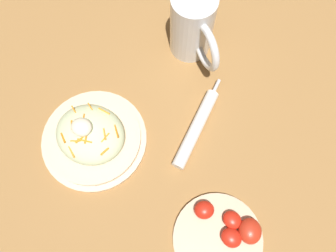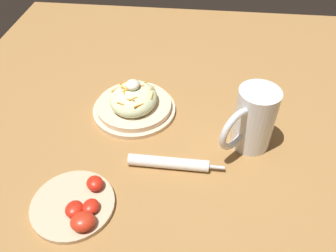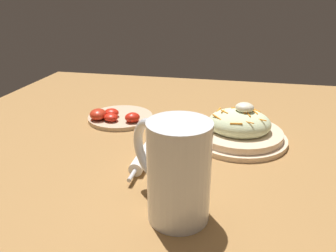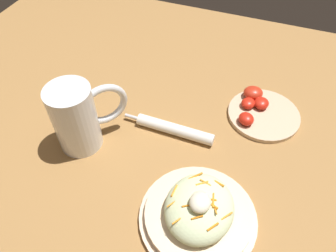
{
  "view_description": "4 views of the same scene",
  "coord_description": "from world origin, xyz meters",
  "px_view_note": "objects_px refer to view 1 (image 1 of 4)",
  "views": [
    {
      "loc": [
        -0.17,
        0.26,
        0.65
      ],
      "look_at": [
        -0.08,
        0.09,
        0.07
      ],
      "focal_mm": 33.47,
      "sensor_mm": 36.0,
      "label": 1
    },
    {
      "loc": [
        -0.65,
        -0.01,
        0.62
      ],
      "look_at": [
        -0.07,
        0.06,
        0.07
      ],
      "focal_mm": 36.77,
      "sensor_mm": 36.0,
      "label": 2
    },
    {
      "loc": [
        0.04,
        -0.57,
        0.33
      ],
      "look_at": [
        -0.09,
        0.05,
        0.07
      ],
      "focal_mm": 35.46,
      "sensor_mm": 36.0,
      "label": 3
    },
    {
      "loc": [
        0.33,
        0.2,
        0.58
      ],
      "look_at": [
        -0.08,
        0.05,
        0.08
      ],
      "focal_mm": 34.23,
      "sensor_mm": 36.0,
      "label": 4
    }
  ],
  "objects_px": {
    "beer_mug": "(193,28)",
    "napkin_roll": "(196,128)",
    "tomato_plate": "(222,235)",
    "salad_plate": "(92,136)"
  },
  "relations": [
    {
      "from": "beer_mug",
      "to": "napkin_roll",
      "type": "relative_size",
      "value": 0.72
    },
    {
      "from": "napkin_roll",
      "to": "tomato_plate",
      "type": "height_order",
      "value": "tomato_plate"
    },
    {
      "from": "salad_plate",
      "to": "beer_mug",
      "type": "distance_m",
      "value": 0.32
    },
    {
      "from": "beer_mug",
      "to": "napkin_roll",
      "type": "xyz_separation_m",
      "value": [
        -0.1,
        0.19,
        -0.06
      ]
    },
    {
      "from": "beer_mug",
      "to": "tomato_plate",
      "type": "height_order",
      "value": "beer_mug"
    },
    {
      "from": "beer_mug",
      "to": "napkin_roll",
      "type": "height_order",
      "value": "beer_mug"
    },
    {
      "from": "napkin_roll",
      "to": "tomato_plate",
      "type": "distance_m",
      "value": 0.22
    },
    {
      "from": "salad_plate",
      "to": "beer_mug",
      "type": "height_order",
      "value": "beer_mug"
    },
    {
      "from": "tomato_plate",
      "to": "napkin_roll",
      "type": "bearing_deg",
      "value": -53.07
    },
    {
      "from": "napkin_roll",
      "to": "tomato_plate",
      "type": "xyz_separation_m",
      "value": [
        -0.13,
        0.18,
        -0.0
      ]
    }
  ]
}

